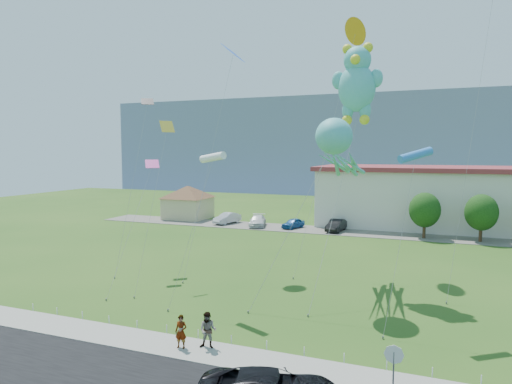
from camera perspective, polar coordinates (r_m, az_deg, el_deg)
ground at (r=27.12m, az=-3.93°, el=-17.12°), size 160.00×160.00×0.00m
sidewalk at (r=24.85m, az=-6.78°, el=-19.18°), size 80.00×2.50×0.10m
parking_strip at (r=59.58m, az=10.57°, el=-4.87°), size 70.00×6.00×0.06m
hill_ridge at (r=143.13m, az=17.00°, el=5.77°), size 160.00×50.00×25.00m
pavilion at (r=70.31m, az=-8.51°, el=-0.86°), size 9.20×9.20×5.00m
stop_sign at (r=20.35m, az=16.84°, el=-19.45°), size 0.80×0.07×2.50m
rope_fence at (r=25.95m, az=-5.21°, el=-17.59°), size 26.05×0.05×0.50m
tree_near at (r=57.13m, az=20.34°, el=-2.12°), size 3.60×3.60×5.47m
tree_mid at (r=57.37m, az=26.35°, el=-2.31°), size 3.60×3.60×5.47m
pedestrian_left at (r=24.93m, az=-9.35°, el=-16.84°), size 0.67×0.48×1.73m
pedestrian_right at (r=24.72m, az=-6.02°, el=-16.80°), size 1.03×0.86×1.89m
parked_car_silver at (r=64.81m, az=-3.63°, el=-3.29°), size 2.80×4.85×1.51m
parked_car_white at (r=62.37m, az=0.19°, el=-3.63°), size 3.34×5.42×1.47m
parked_car_blue at (r=61.05m, az=4.67°, el=-3.92°), size 2.69×4.07×1.29m
parked_car_black at (r=59.42m, az=9.99°, el=-4.12°), size 2.06×4.74×1.52m
octopus_kite at (r=32.61m, az=10.20°, el=5.37°), size 5.69×11.46×12.50m
teddy_bear_kite at (r=36.32m, az=12.50°, el=13.28°), size 3.82×9.95×18.37m
small_kite_black at (r=42.83m, az=-13.88°, el=8.46°), size 1.58×7.07×15.25m
small_kite_white at (r=29.96m, az=-5.48°, el=4.18°), size 2.44×3.49×10.30m
small_kite_blue at (r=42.37m, az=-3.04°, el=16.38°), size 1.84×8.51×19.73m
small_kite_pink at (r=38.28m, az=-13.37°, el=1.87°), size 1.84×8.24×9.65m
small_kite_yellow at (r=37.05m, az=-11.47°, el=5.82°), size 1.59×6.74×12.68m
small_kite_cyan at (r=27.96m, az=19.28°, el=4.21°), size 1.59×4.12×10.47m
small_kite_orange at (r=44.30m, az=12.12°, el=18.32°), size 4.22×8.91×21.75m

